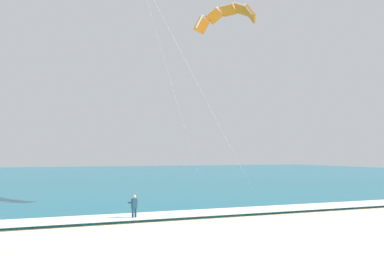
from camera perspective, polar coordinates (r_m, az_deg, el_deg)
The scene contains 5 objects.
sea at distance 83.91m, azimuth -17.32°, elevation -6.89°, with size 200.00×120.00×0.20m, color #146075.
surf_foam at distance 25.34m, azimuth -11.05°, elevation -13.29°, with size 200.00×2.81×0.04m, color white.
surfboard at distance 25.02m, azimuth -8.88°, elevation -13.89°, with size 0.81×1.47×0.09m.
kitesurfer at distance 24.90m, azimuth -8.87°, elevation -11.81°, with size 0.62×0.61×1.69m.
kite_primary at distance 37.39m, azimuth 5.28°, elevation 16.84°, with size 11.99×9.50×17.56m.
Camera 1 is at (-3.92, -9.93, 4.23)m, focal length 34.75 mm.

